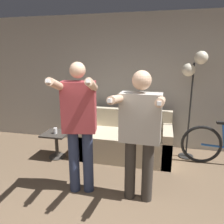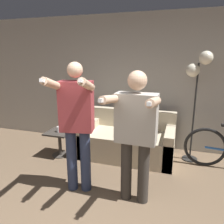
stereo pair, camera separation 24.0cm
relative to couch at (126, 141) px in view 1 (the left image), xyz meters
name	(u,v)px [view 1 (the left image)]	position (x,y,z in m)	size (l,w,h in m)	color
wall_back	(132,82)	(0.00, 0.62, 1.02)	(10.00, 0.05, 2.60)	#B7B2A8
couch	(126,141)	(0.00, 0.00, 0.00)	(1.64, 0.85, 0.82)	beige
person_left	(79,121)	(-0.40, -1.24, 0.73)	(0.58, 0.73, 1.74)	#2D3856
person_right	(140,128)	(0.38, -1.24, 0.69)	(0.57, 0.68, 1.66)	#38332D
cat	(137,106)	(0.16, 0.32, 0.60)	(0.39, 0.12, 0.16)	#3D3833
floor_lamp	(194,73)	(1.11, 0.19, 1.25)	(0.40, 0.27, 1.89)	black
side_table	(56,140)	(-1.21, -0.36, 0.06)	(0.44, 0.44, 0.47)	#38332D
cup	(55,131)	(-1.21, -0.39, 0.24)	(0.07, 0.07, 0.10)	white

